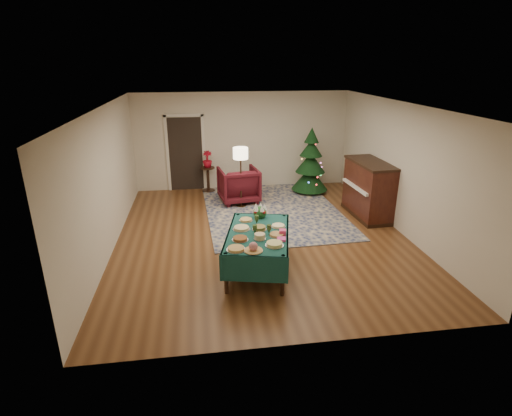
{
  "coord_description": "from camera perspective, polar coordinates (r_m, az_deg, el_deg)",
  "views": [
    {
      "loc": [
        -1.23,
        -7.66,
        3.52
      ],
      "look_at": [
        -0.22,
        -0.72,
        0.9
      ],
      "focal_mm": 28.0,
      "sensor_mm": 36.0,
      "label": 1
    }
  ],
  "objects": [
    {
      "name": "platter_6",
      "position": [
        7.02,
        -2.09,
        -2.9
      ],
      "size": [
        0.31,
        0.31,
        0.05
      ],
      "color": "silver",
      "rests_on": "buffet_table"
    },
    {
      "name": "platter_5",
      "position": [
        6.78,
        2.99,
        -3.83
      ],
      "size": [
        0.28,
        0.28,
        0.04
      ],
      "color": "silver",
      "rests_on": "buffet_table"
    },
    {
      "name": "rug",
      "position": [
        9.87,
        2.34,
        -0.36
      ],
      "size": [
        3.35,
        4.32,
        0.02
      ],
      "primitive_type": "cube",
      "rotation": [
        0.0,
        0.0,
        0.04
      ],
      "color": "navy",
      "rests_on": "ground"
    },
    {
      "name": "platter_8",
      "position": [
        7.13,
        3.2,
        -2.58
      ],
      "size": [
        0.26,
        0.26,
        0.04
      ],
      "color": "silver",
      "rests_on": "buffet_table"
    },
    {
      "name": "side_table",
      "position": [
        11.32,
        -6.85,
        4.03
      ],
      "size": [
        0.39,
        0.39,
        0.7
      ],
      "color": "black",
      "rests_on": "ground"
    },
    {
      "name": "platter_2",
      "position": [
        6.42,
        2.65,
        -5.18
      ],
      "size": [
        0.3,
        0.3,
        0.06
      ],
      "color": "silver",
      "rests_on": "buffet_table"
    },
    {
      "name": "platter_3",
      "position": [
        6.62,
        -2.28,
        -4.42
      ],
      "size": [
        0.28,
        0.28,
        0.05
      ],
      "color": "silver",
      "rests_on": "buffet_table"
    },
    {
      "name": "platter_7",
      "position": [
        6.99,
        0.47,
        -2.9
      ],
      "size": [
        0.26,
        0.26,
        0.07
      ],
      "color": "silver",
      "rests_on": "buffet_table"
    },
    {
      "name": "platter_9",
      "position": [
        7.39,
        -1.44,
        -1.7
      ],
      "size": [
        0.26,
        0.26,
        0.04
      ],
      "color": "silver",
      "rests_on": "buffet_table"
    },
    {
      "name": "centerpiece",
      "position": [
        7.51,
        0.57,
        -0.46
      ],
      "size": [
        0.26,
        0.26,
        0.29
      ],
      "color": "#1E4C1E",
      "rests_on": "buffet_table"
    },
    {
      "name": "goblet_1",
      "position": [
        6.82,
        1.86,
        -3.02
      ],
      "size": [
        0.08,
        0.08,
        0.17
      ],
      "color": "#2D471E",
      "rests_on": "buffet_table"
    },
    {
      "name": "platter_0",
      "position": [
        6.29,
        -2.88,
        -5.84
      ],
      "size": [
        0.31,
        0.31,
        0.04
      ],
      "color": "silver",
      "rests_on": "buffet_table"
    },
    {
      "name": "christmas_tree",
      "position": [
        11.15,
        7.79,
        6.27
      ],
      "size": [
        1.08,
        1.08,
        1.82
      ],
      "color": "black",
      "rests_on": "ground"
    },
    {
      "name": "buffet_table",
      "position": [
        6.96,
        0.28,
        -4.58
      ],
      "size": [
        1.44,
        2.01,
        0.71
      ],
      "color": "black",
      "rests_on": "ground"
    },
    {
      "name": "potted_plant",
      "position": [
        11.19,
        -6.95,
        6.43
      ],
      "size": [
        0.26,
        0.46,
        0.26
      ],
      "primitive_type": "imported",
      "color": "maroon",
      "rests_on": "side_table"
    },
    {
      "name": "doorway",
      "position": [
        11.41,
        -10.01,
        7.91
      ],
      "size": [
        1.08,
        0.04,
        2.16
      ],
      "color": "black",
      "rests_on": "ground"
    },
    {
      "name": "goblet_2",
      "position": [
        6.81,
        -0.17,
        -3.05
      ],
      "size": [
        0.08,
        0.08,
        0.17
      ],
      "color": "#2D471E",
      "rests_on": "buffet_table"
    },
    {
      "name": "platter_1",
      "position": [
        6.23,
        -0.38,
        -5.68
      ],
      "size": [
        0.3,
        0.3,
        0.15
      ],
      "color": "silver",
      "rests_on": "buffet_table"
    },
    {
      "name": "gift_box",
      "position": [
        6.81,
        3.83,
        -3.49
      ],
      "size": [
        0.14,
        0.14,
        0.09
      ],
      "primitive_type": "cube",
      "rotation": [
        0.0,
        0.0,
        -0.22
      ],
      "color": "#ED4278",
      "rests_on": "buffet_table"
    },
    {
      "name": "platter_4",
      "position": [
        6.64,
        0.54,
        -4.11
      ],
      "size": [
        0.21,
        0.21,
        0.1
      ],
      "color": "silver",
      "rests_on": "buffet_table"
    },
    {
      "name": "piano",
      "position": [
        9.72,
        15.77,
        2.5
      ],
      "size": [
        0.79,
        1.56,
        1.32
      ],
      "color": "black",
      "rests_on": "ground"
    },
    {
      "name": "floor_lamp",
      "position": [
        9.79,
        -2.22,
        7.3
      ],
      "size": [
        0.37,
        0.37,
        1.52
      ],
      "color": "#A57F3F",
      "rests_on": "ground"
    },
    {
      "name": "napkin_stack",
      "position": [
        6.62,
        3.65,
        -4.47
      ],
      "size": [
        0.17,
        0.17,
        0.04
      ],
      "primitive_type": "cube",
      "rotation": [
        0.0,
        0.0,
        -0.22
      ],
      "color": "#F243A1",
      "rests_on": "buffet_table"
    },
    {
      "name": "room_shell",
      "position": [
        8.06,
        0.85,
        4.87
      ],
      "size": [
        7.0,
        7.0,
        7.0
      ],
      "color": "#593319",
      "rests_on": "ground"
    },
    {
      "name": "goblet_0",
      "position": [
        7.22,
        0.1,
        -1.64
      ],
      "size": [
        0.08,
        0.08,
        0.17
      ],
      "color": "#2D471E",
      "rests_on": "buffet_table"
    },
    {
      "name": "armchair",
      "position": [
        10.39,
        -2.51,
        3.56
      ],
      "size": [
        1.08,
        1.03,
        0.99
      ],
      "primitive_type": "imported",
      "rotation": [
        0.0,
        0.0,
        3.28
      ],
      "color": "#4C1019",
      "rests_on": "ground"
    }
  ]
}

